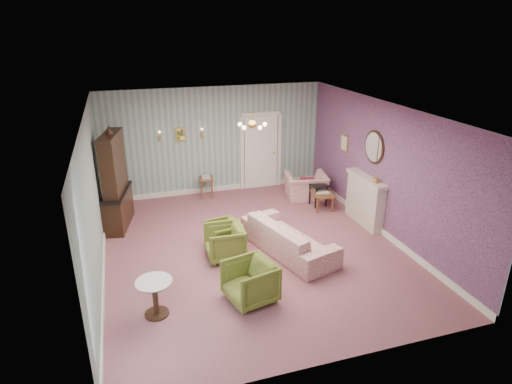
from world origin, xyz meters
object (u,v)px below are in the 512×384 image
object	(u,v)px
olive_chair_b	(225,241)
coffee_table	(321,199)
olive_chair_a	(250,280)
olive_chair_c	(223,234)
side_table_black	(318,195)
wingback_chair	(306,182)
pedestal_table	(155,298)
dresser	(114,178)
fireplace	(365,200)
sofa_chintz	(289,232)

from	to	relation	value
olive_chair_b	coffee_table	distance (m)	3.45
olive_chair_a	olive_chair_c	size ratio (longest dim) A/B	1.19
olive_chair_b	side_table_black	world-z (taller)	olive_chair_b
wingback_chair	pedestal_table	bearing A→B (deg)	53.03
wingback_chair	dresser	size ratio (longest dim) A/B	0.45
fireplace	pedestal_table	world-z (taller)	fireplace
olive_chair_c	sofa_chintz	world-z (taller)	sofa_chintz
wingback_chair	pedestal_table	distance (m)	5.81
sofa_chintz	pedestal_table	distance (m)	3.11
fireplace	coffee_table	bearing A→B (deg)	115.05
coffee_table	side_table_black	bearing A→B (deg)	106.10
sofa_chintz	wingback_chair	bearing A→B (deg)	-46.65
olive_chair_c	coffee_table	xyz separation A→B (m)	(2.89, 1.39, -0.11)
olive_chair_b	dresser	xyz separation A→B (m)	(-2.00, 2.21, 0.79)
pedestal_table	olive_chair_c	bearing A→B (deg)	49.82
wingback_chair	pedestal_table	world-z (taller)	wingback_chair
olive_chair_b	olive_chair_a	bearing A→B (deg)	4.63
wingback_chair	pedestal_table	size ratio (longest dim) A/B	1.65
olive_chair_a	dresser	bearing A→B (deg)	-164.62
fireplace	pedestal_table	size ratio (longest dim) A/B	2.18
olive_chair_b	pedestal_table	size ratio (longest dim) A/B	1.17
olive_chair_b	olive_chair_c	bearing A→B (deg)	172.32
side_table_black	wingback_chair	bearing A→B (deg)	101.37
sofa_chintz	wingback_chair	xyz separation A→B (m)	(1.51, 2.56, 0.01)
dresser	fireplace	size ratio (longest dim) A/B	1.66
olive_chair_a	olive_chair_c	bearing A→B (deg)	166.47
sofa_chintz	fireplace	xyz separation A→B (m)	(2.19, 0.75, 0.13)
dresser	olive_chair_a	bearing A→B (deg)	-48.44
olive_chair_b	fireplace	world-z (taller)	fireplace
wingback_chair	side_table_black	bearing A→B (deg)	112.50
olive_chair_c	fireplace	xyz separation A→B (m)	(3.44, 0.21, 0.25)
olive_chair_a	dresser	world-z (taller)	dresser
side_table_black	dresser	bearing A→B (deg)	176.27
olive_chair_b	wingback_chair	size ratio (longest dim) A/B	0.71
wingback_chair	coffee_table	size ratio (longest dim) A/B	1.22
coffee_table	fireplace	bearing A→B (deg)	-64.95
olive_chair_a	coffee_table	xyz separation A→B (m)	(2.89, 3.32, -0.17)
sofa_chintz	side_table_black	distance (m)	2.60
wingback_chair	side_table_black	distance (m)	0.56
sofa_chintz	side_table_black	bearing A→B (deg)	-54.54
olive_chair_a	side_table_black	size ratio (longest dim) A/B	1.35
olive_chair_b	sofa_chintz	world-z (taller)	sofa_chintz
olive_chair_c	fireplace	distance (m)	3.46
olive_chair_a	olive_chair_b	distance (m)	1.54
fireplace	pedestal_table	xyz separation A→B (m)	(-5.01, -2.07, -0.26)
olive_chair_b	side_table_black	xyz separation A→B (m)	(2.93, 1.88, -0.08)
olive_chair_c	side_table_black	bearing A→B (deg)	107.90
dresser	fireplace	distance (m)	5.77
pedestal_table	coffee_table	bearing A→B (deg)	36.06
olive_chair_b	coffee_table	world-z (taller)	olive_chair_b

